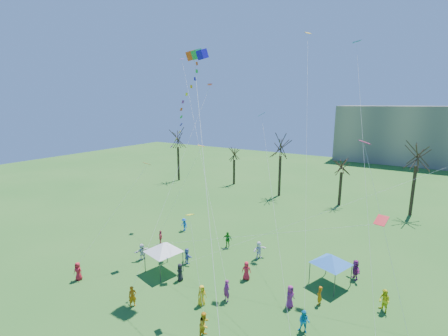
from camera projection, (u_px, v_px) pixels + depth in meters
The scene contains 6 objects.
bare_tree_row at pixel (349, 159), 47.36m from camera, with size 70.91×8.45×11.25m.
big_box_kite at pixel (187, 108), 26.32m from camera, with size 5.67×6.09×22.14m.
canopy_tent_white at pixel (163, 247), 29.29m from camera, with size 3.85×3.85×2.96m.
canopy_tent_blue at pixel (331, 259), 27.16m from camera, with size 3.63×3.63×2.90m.
festival_crowd at pixel (243, 278), 27.10m from camera, with size 26.97×14.71×1.85m.
small_kites_aloft at pixel (268, 133), 27.25m from camera, with size 31.74×20.46×32.62m.
Camera 1 is at (11.98, -14.43, 15.80)m, focal length 25.00 mm.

